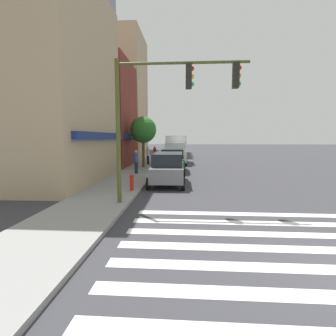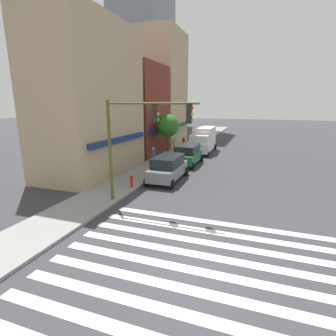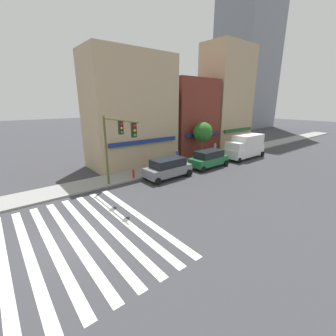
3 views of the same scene
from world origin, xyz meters
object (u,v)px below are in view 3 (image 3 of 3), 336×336
at_px(traffic_signal, 116,139).
at_px(suv_grey, 168,168).
at_px(suv_green, 209,158).
at_px(pedestrian_white_shirt, 215,149).
at_px(pedestrian_red_jacket, 227,148).
at_px(pedestrian_blue_shirt, 177,157).
at_px(fire_hydrant, 133,173).
at_px(street_tree, 203,132).
at_px(box_truck_white, 245,146).

relative_size(traffic_signal, suv_grey, 1.27).
distance_m(suv_green, pedestrian_white_shirt, 5.09).
relative_size(traffic_signal, pedestrian_red_jacket, 3.41).
xyz_separation_m(pedestrian_blue_shirt, pedestrian_red_jacket, (8.74, -0.38, 0.00)).
height_order(pedestrian_blue_shirt, fire_hydrant, pedestrian_blue_shirt).
relative_size(suv_green, pedestrian_red_jacket, 2.68).
height_order(suv_grey, fire_hydrant, suv_grey).
xyz_separation_m(pedestrian_red_jacket, fire_hydrant, (-15.10, -0.59, -0.46)).
distance_m(suv_grey, suv_green, 5.90).
xyz_separation_m(pedestrian_red_jacket, pedestrian_white_shirt, (-2.07, 0.45, 0.00)).
height_order(pedestrian_white_shirt, street_tree, street_tree).
bearing_deg(street_tree, pedestrian_white_shirt, -1.43).
distance_m(box_truck_white, street_tree, 6.19).
bearing_deg(pedestrian_blue_shirt, suv_grey, 169.97).
xyz_separation_m(suv_grey, pedestrian_white_shirt, (10.19, 2.74, 0.04)).
xyz_separation_m(pedestrian_white_shirt, fire_hydrant, (-13.03, -1.04, -0.46)).
height_order(suv_green, pedestrian_blue_shirt, suv_green).
height_order(traffic_signal, fire_hydrant, traffic_signal).
xyz_separation_m(pedestrian_white_shirt, street_tree, (-2.42, 0.06, 2.48)).
bearing_deg(pedestrian_blue_shirt, pedestrian_red_jacket, -49.80).
distance_m(traffic_signal, pedestrian_white_shirt, 16.20).
bearing_deg(suv_green, pedestrian_white_shirt, 31.09).
bearing_deg(street_tree, box_truck_white, -28.49).
bearing_deg(traffic_signal, box_truck_white, 0.86).
bearing_deg(suv_green, street_tree, 54.80).
bearing_deg(traffic_signal, pedestrian_red_jacket, 8.29).
xyz_separation_m(traffic_signal, box_truck_white, (18.30, 0.28, -2.82)).
height_order(pedestrian_red_jacket, fire_hydrant, pedestrian_red_jacket).
bearing_deg(pedestrian_white_shirt, fire_hydrant, -1.72).
bearing_deg(box_truck_white, pedestrian_blue_shirt, 162.58).
distance_m(pedestrian_white_shirt, fire_hydrant, 13.08).
xyz_separation_m(traffic_signal, suv_green, (11.27, 0.28, -3.37)).
xyz_separation_m(suv_grey, pedestrian_blue_shirt, (3.52, 2.68, 0.04)).
height_order(pedestrian_white_shirt, fire_hydrant, pedestrian_white_shirt).
distance_m(traffic_signal, suv_green, 11.76).
relative_size(pedestrian_blue_shirt, street_tree, 0.38).
distance_m(suv_grey, pedestrian_blue_shirt, 4.42).
xyz_separation_m(suv_green, street_tree, (1.87, 2.80, 2.52)).
xyz_separation_m(pedestrian_blue_shirt, pedestrian_white_shirt, (6.67, 0.06, 0.00)).
relative_size(suv_green, street_tree, 1.03).
bearing_deg(box_truck_white, fire_hydrant, 172.31).
height_order(suv_grey, pedestrian_red_jacket, suv_grey).
relative_size(suv_grey, suv_green, 1.00).
height_order(pedestrian_blue_shirt, pedestrian_red_jacket, same).
bearing_deg(traffic_signal, suv_grey, 2.94).
bearing_deg(street_tree, suv_grey, -160.18).
relative_size(pedestrian_red_jacket, pedestrian_white_shirt, 1.00).
bearing_deg(pedestrian_white_shirt, suv_green, 26.25).
bearing_deg(box_truck_white, street_tree, 149.97).
bearing_deg(suv_grey, traffic_signal, -178.10).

